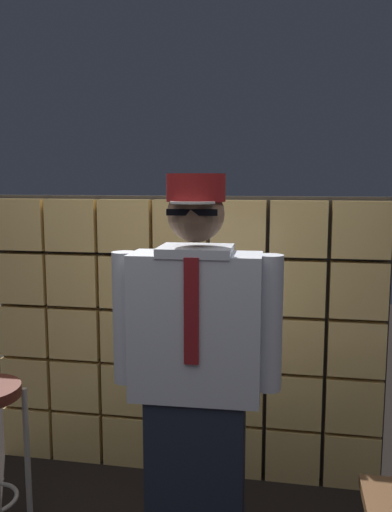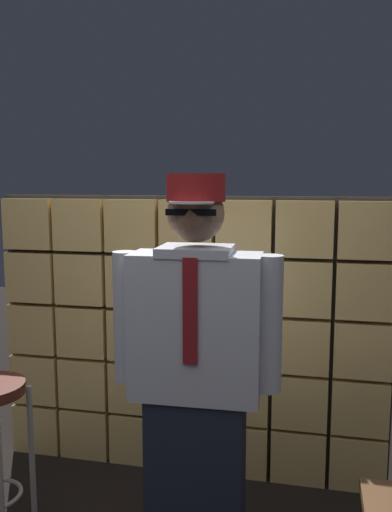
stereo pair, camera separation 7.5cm
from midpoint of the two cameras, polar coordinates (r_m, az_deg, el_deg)
glass_block_wall at (r=3.08m, az=-2.26°, el=-8.79°), size 2.26×0.10×1.62m
standing_person at (r=2.20m, az=-1.01°, el=-13.05°), size 0.68×0.29×1.71m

